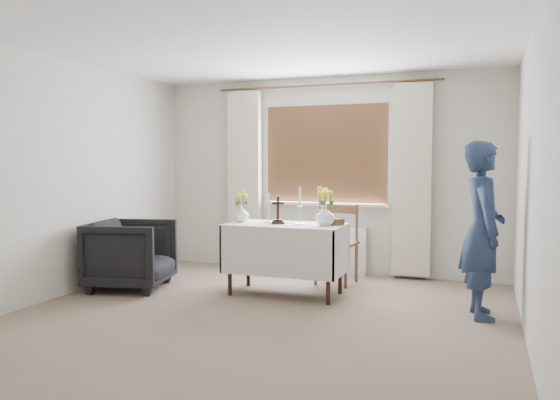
# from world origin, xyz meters

# --- Properties ---
(ground) EXTENTS (5.00, 5.00, 0.00)m
(ground) POSITION_xyz_m (0.00, 0.00, 0.00)
(ground) COLOR #85715C
(ground) RESTS_ON ground
(altar_table) EXTENTS (1.24, 0.64, 0.76)m
(altar_table) POSITION_xyz_m (-0.06, 1.13, 0.38)
(altar_table) COLOR silver
(altar_table) RESTS_ON ground
(wooden_chair) EXTENTS (0.47, 0.47, 0.92)m
(wooden_chair) POSITION_xyz_m (0.31, 1.85, 0.46)
(wooden_chair) COLOR brown
(wooden_chair) RESTS_ON ground
(armchair) EXTENTS (1.02, 1.00, 0.77)m
(armchair) POSITION_xyz_m (-1.77, 0.80, 0.39)
(armchair) COLOR black
(armchair) RESTS_ON ground
(person) EXTENTS (0.50, 0.65, 1.61)m
(person) POSITION_xyz_m (1.91, 0.99, 0.80)
(person) COLOR navy
(person) RESTS_ON ground
(radiator) EXTENTS (1.10, 0.10, 0.60)m
(radiator) POSITION_xyz_m (0.00, 2.42, 0.30)
(radiator) COLOR white
(radiator) RESTS_ON ground
(wooden_cross) EXTENTS (0.16, 0.14, 0.29)m
(wooden_cross) POSITION_xyz_m (-0.13, 1.11, 0.91)
(wooden_cross) COLOR black
(wooden_cross) RESTS_ON altar_table
(candlestick_left) EXTENTS (0.11, 0.11, 0.32)m
(candlestick_left) POSITION_xyz_m (-0.26, 1.16, 0.92)
(candlestick_left) COLOR white
(candlestick_left) RESTS_ON altar_table
(candlestick_right) EXTENTS (0.14, 0.14, 0.39)m
(candlestick_right) POSITION_xyz_m (0.10, 1.15, 0.96)
(candlestick_right) COLOR white
(candlestick_right) RESTS_ON altar_table
(flower_vase_left) EXTENTS (0.21, 0.21, 0.18)m
(flower_vase_left) POSITION_xyz_m (-0.58, 1.14, 0.85)
(flower_vase_left) COLOR white
(flower_vase_left) RESTS_ON altar_table
(flower_vase_right) EXTENTS (0.26, 0.26, 0.21)m
(flower_vase_right) POSITION_xyz_m (0.38, 1.14, 0.87)
(flower_vase_right) COLOR white
(flower_vase_right) RESTS_ON altar_table
(wicker_basket) EXTENTS (0.23, 0.23, 0.07)m
(wicker_basket) POSITION_xyz_m (0.47, 1.25, 0.80)
(wicker_basket) COLOR brown
(wicker_basket) RESTS_ON altar_table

